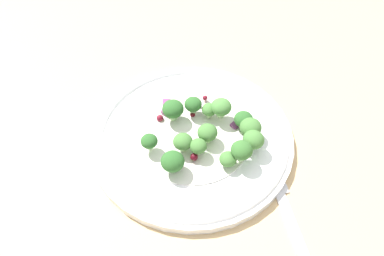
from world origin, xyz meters
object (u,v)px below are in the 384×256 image
(broccoli_floret_0, at_px, (206,110))
(fork, at_px, (293,228))
(broccoli_floret_2, at_px, (183,142))
(broccoli_floret_1, at_px, (244,120))
(plate, at_px, (192,137))

(broccoli_floret_0, distance_m, fork, 0.19)
(broccoli_floret_0, height_order, broccoli_floret_2, broccoli_floret_2)
(broccoli_floret_1, relative_size, fork, 0.14)
(plate, distance_m, broccoli_floret_0, 0.04)
(plate, bearing_deg, broccoli_floret_2, -33.09)
(plate, distance_m, broccoli_floret_2, 0.04)
(broccoli_floret_0, bearing_deg, plate, -40.71)
(broccoli_floret_1, height_order, fork, broccoli_floret_1)
(plate, xyz_separation_m, broccoli_floret_0, (-0.03, 0.02, 0.02))
(broccoli_floret_0, xyz_separation_m, broccoli_floret_2, (0.05, -0.04, 0.00))
(broccoli_floret_2, xyz_separation_m, fork, (0.12, 0.11, -0.03))
(plate, bearing_deg, broccoli_floret_0, 139.29)
(broccoli_floret_0, bearing_deg, broccoli_floret_2, -37.32)
(broccoli_floret_0, relative_size, fork, 0.11)
(broccoli_floret_1, distance_m, broccoli_floret_2, 0.09)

